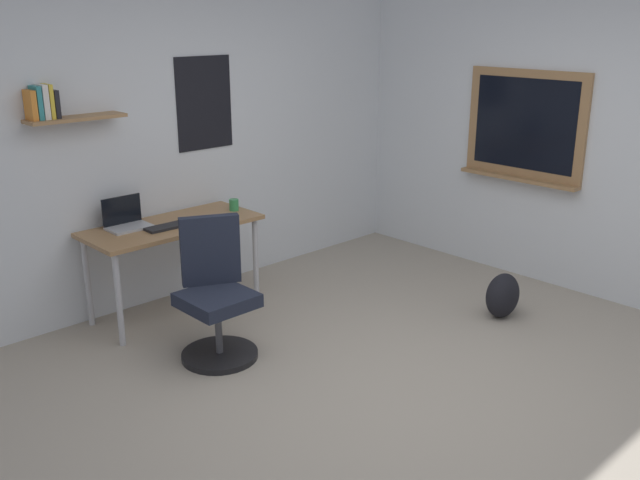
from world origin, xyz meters
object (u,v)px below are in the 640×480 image
at_px(coffee_mug, 234,205).
at_px(backpack, 503,295).
at_px(desk, 173,234).
at_px(computer_mouse, 201,218).
at_px(keyboard, 170,226).
at_px(office_chair, 216,299).
at_px(laptop, 126,220).

bearing_deg(coffee_mug, backpack, -56.21).
bearing_deg(desk, computer_mouse, -19.10).
bearing_deg(keyboard, backpack, -43.54).
bearing_deg(coffee_mug, office_chair, -134.01).
relative_size(office_chair, laptop, 3.06).
bearing_deg(coffee_mug, laptop, 169.08).
bearing_deg(office_chair, desk, 76.69).
xyz_separation_m(desk, keyboard, (-0.07, -0.07, 0.09)).
xyz_separation_m(desk, office_chair, (-0.19, -0.81, -0.24)).
bearing_deg(keyboard, office_chair, -99.63).
relative_size(coffee_mug, backpack, 0.26).
height_order(desk, computer_mouse, computer_mouse).
bearing_deg(backpack, coffee_mug, 123.79).
distance_m(desk, coffee_mug, 0.58).
xyz_separation_m(computer_mouse, coffee_mug, (0.35, 0.05, 0.03)).
xyz_separation_m(keyboard, computer_mouse, (0.28, 0.00, 0.01)).
bearing_deg(office_chair, computer_mouse, 61.13).
bearing_deg(computer_mouse, desk, 160.90).
bearing_deg(desk, keyboard, -132.01).
bearing_deg(backpack, desk, 134.20).
bearing_deg(laptop, backpack, -43.48).
height_order(computer_mouse, coffee_mug, coffee_mug).
bearing_deg(laptop, coffee_mug, -10.92).
relative_size(office_chair, coffee_mug, 10.33).
relative_size(keyboard, coffee_mug, 4.02).
bearing_deg(office_chair, coffee_mug, 45.99).
bearing_deg(keyboard, desk, 47.99).
relative_size(desk, laptop, 4.30).
distance_m(office_chair, coffee_mug, 1.15).
height_order(laptop, coffee_mug, laptop).
xyz_separation_m(desk, coffee_mug, (0.57, -0.02, 0.13)).
distance_m(keyboard, backpack, 2.58).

